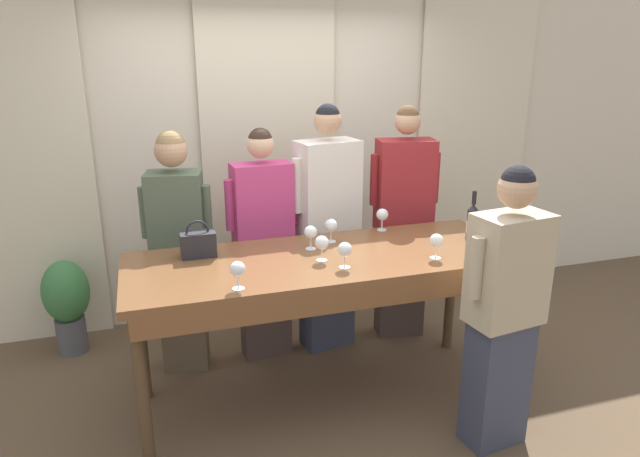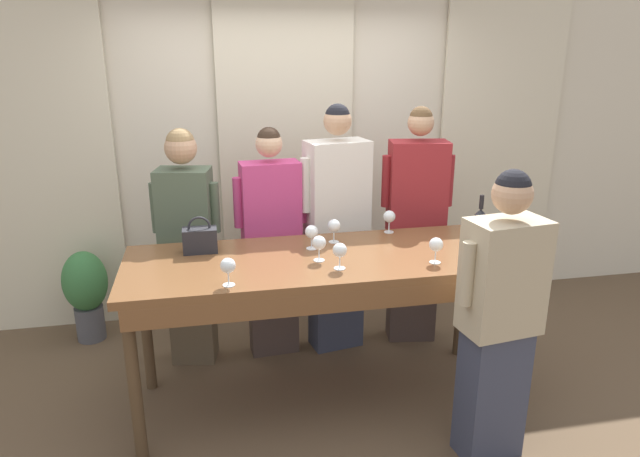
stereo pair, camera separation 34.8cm
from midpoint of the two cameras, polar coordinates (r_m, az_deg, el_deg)
name	(u,v)px [view 1 (the left image)]	position (r m, az deg, el deg)	size (l,w,h in m)	color
ground_plane	(324,398)	(3.92, -2.26, -16.61)	(18.00, 18.00, 0.00)	brown
wall_back	(268,149)	(4.79, -7.35, 7.88)	(12.00, 0.06, 2.80)	beige
curtain_panel_left	(13,172)	(4.78, -30.21, 4.91)	(1.10, 0.03, 2.69)	beige
curtain_panel_center	(270,157)	(4.74, -7.18, 7.08)	(1.10, 0.03, 2.69)	beige
curtain_panel_right	(472,146)	(5.40, 13.21, 8.07)	(1.10, 0.03, 2.69)	beige
tasting_bar	(326,273)	(3.47, -2.32, -4.57)	(2.37, 0.87, 1.00)	brown
wine_bottle	(472,222)	(3.80, 12.48, 0.57)	(0.07, 0.07, 0.33)	black
handbag	(198,243)	(3.54, -14.87, -1.50)	(0.21, 0.12, 0.23)	#232328
wine_glass_front_left	(238,270)	(3.01, -11.55, -4.12)	(0.08, 0.08, 0.15)	white
wine_glass_front_mid	(382,215)	(3.91, 3.73, 1.32)	(0.08, 0.08, 0.15)	white
wine_glass_front_right	(331,226)	(3.67, -1.61, 0.23)	(0.08, 0.08, 0.15)	white
wine_glass_center_left	(436,241)	(3.42, 8.74, -1.31)	(0.08, 0.08, 0.15)	white
wine_glass_center_mid	(345,250)	(3.24, -0.57, -2.23)	(0.08, 0.08, 0.15)	white
wine_glass_center_right	(322,243)	(3.35, -2.79, -1.55)	(0.08, 0.08, 0.15)	white
wine_glass_back_left	(311,233)	(3.54, -3.75, -0.45)	(0.08, 0.08, 0.15)	white
guest_olive_jacket	(179,250)	(4.03, -16.36, -2.14)	(0.48, 0.32, 1.70)	brown
guest_pink_top	(263,244)	(4.08, -8.12, -1.59)	(0.53, 0.24, 1.69)	#473833
guest_cream_sweater	(327,229)	(4.16, -1.66, -0.12)	(0.55, 0.33, 1.84)	#383D51
guest_striped_shirt	(403,223)	(4.36, 6.04, 0.50)	(0.54, 0.30, 1.81)	#473833
host_pouring	(504,310)	(3.24, 15.02, -7.93)	(0.51, 0.30, 1.64)	#383D51
potted_plant	(67,300)	(4.70, -25.98, -6.49)	(0.33, 0.33, 0.73)	#4C4C51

